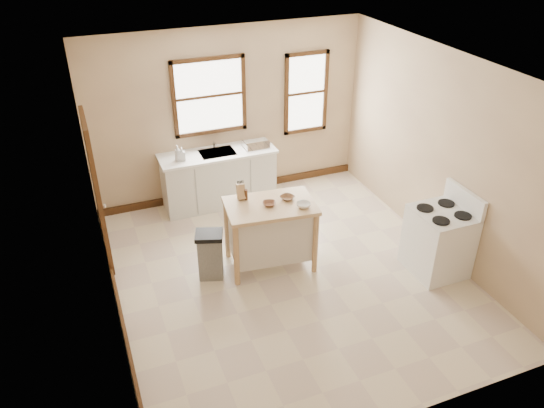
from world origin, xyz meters
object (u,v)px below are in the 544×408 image
Objects in this scene: bowl_c at (304,205)px; soap_bottle_a at (178,153)px; bowl_b at (287,198)px; pepper_grinder at (246,195)px; kitchen_island at (270,235)px; soap_bottle_b at (182,154)px; bowl_a at (269,204)px; knife_block at (241,192)px; trash_bin at (210,255)px; gas_stove at (440,233)px; dish_rack at (256,144)px.

soap_bottle_a is at bearing 120.23° from bowl_c.
pepper_grinder is at bearing 159.77° from bowl_b.
bowl_c reaches higher than kitchen_island.
kitchen_island is at bearing 149.49° from bowl_c.
soap_bottle_b is 1.23× the size of bowl_a.
knife_block is at bearing -64.81° from soap_bottle_b.
trash_bin is at bearing 176.41° from bowl_a.
soap_bottle_a is 0.21× the size of kitchen_island.
kitchen_island is 0.85m from trash_bin.
soap_bottle_b is at bearing 135.40° from gas_stove.
bowl_b is at bearing 15.91° from kitchen_island.
gas_stove is at bearing -35.52° from soap_bottle_b.
soap_bottle_a is 1.18× the size of soap_bottle_b.
soap_bottle_a is at bearing 111.49° from knife_block.
pepper_grinder is 0.22× the size of trash_bin.
pepper_grinder is 0.83× the size of bowl_b.
kitchen_island is 5.84× the size of knife_block.
bowl_b is 1.27m from trash_bin.
dish_rack is (1.28, 0.02, -0.07)m from soap_bottle_a.
bowl_b is at bearing -51.18° from soap_bottle_b.
gas_stove is at bearing -24.34° from knife_block.
knife_block reaches higher than soap_bottle_b.
trash_bin is at bearing 161.25° from gas_stove.
kitchen_island is (-0.47, -1.84, -0.49)m from dish_rack.
bowl_a is (-0.02, -0.02, 0.50)m from kitchen_island.
soap_bottle_b reaches higher than bowl_c.
trash_bin is (-0.82, 0.05, -0.64)m from bowl_a.
soap_bottle_b is 1.40× the size of pepper_grinder.
gas_stove is at bearing -0.18° from trash_bin.
bowl_a is at bearing -43.17° from knife_block.
dish_rack is 0.35× the size of kitchen_island.
kitchen_island is 6.85× the size of bowl_a.
pepper_grinder is 0.81× the size of bowl_c.
knife_block is (0.44, -1.52, 0.03)m from soap_bottle_b.
bowl_c is at bearing -51.95° from soap_bottle_b.
bowl_c is at bearing 156.60° from gas_stove.
gas_stove is at bearing -50.09° from soap_bottle_a.
bowl_c is (0.40, -0.21, 0.01)m from bowl_a.
soap_bottle_b is 2.31m from bowl_c.
soap_bottle_a is 1.46× the size of bowl_a.
bowl_a is at bearing -46.90° from pepper_grinder.
soap_bottle_a is at bearing 113.34° from bowl_a.
bowl_b is (0.28, 0.06, 0.00)m from bowl_a.
kitchen_island is at bearing -71.97° from soap_bottle_a.
gas_stove is at bearing -24.20° from bowl_a.
soap_bottle_a is at bearing 121.16° from bowl_b.
bowl_b is at bearing 11.68° from bowl_a.
soap_bottle_b reaches higher than kitchen_island.
knife_block is 1.10× the size of bowl_b.
soap_bottle_b is 1.21m from dish_rack.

